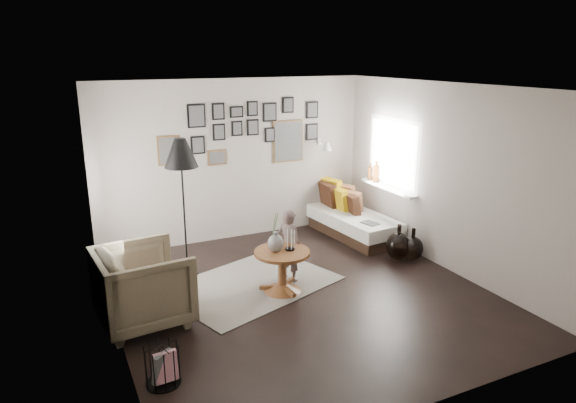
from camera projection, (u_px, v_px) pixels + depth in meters
name	position (u px, v px, depth m)	size (l,w,h in m)	color
ground	(301.00, 294.00, 6.57)	(4.80, 4.80, 0.00)	black
wall_back	(235.00, 161.00, 8.29)	(4.50, 4.50, 0.00)	#A4998F
wall_front	(438.00, 269.00, 4.13)	(4.50, 4.50, 0.00)	#A4998F
wall_left	(107.00, 222.00, 5.27)	(4.80, 4.80, 0.00)	#A4998F
wall_right	(446.00, 178.00, 7.14)	(4.80, 4.80, 0.00)	#A4998F
ceiling	(303.00, 87.00, 5.84)	(4.80, 4.80, 0.00)	white
door_left	(99.00, 213.00, 6.39)	(0.00, 2.14, 2.14)	white
window_right	(383.00, 183.00, 8.37)	(0.15, 1.32, 1.30)	white
gallery_wall	(251.00, 132.00, 8.27)	(2.74, 0.03, 1.08)	brown
wall_sconce	(326.00, 146.00, 8.65)	(0.18, 0.36, 0.16)	white
rug	(251.00, 284.00, 6.84)	(2.13, 1.49, 0.01)	beige
pedestal_table	(282.00, 273.00, 6.57)	(0.71, 0.71, 0.56)	brown
vase	(276.00, 240.00, 6.43)	(0.20, 0.20, 0.51)	black
candles	(290.00, 240.00, 6.50)	(0.12, 0.12, 0.26)	black
daybed	(351.00, 219.00, 8.65)	(0.91, 1.85, 0.86)	black
magazine_on_daybed	(370.00, 223.00, 8.04)	(0.19, 0.26, 0.01)	black
armchair	(144.00, 286.00, 5.76)	(0.96, 0.99, 0.90)	brown
armchair_cushion	(145.00, 281.00, 5.81)	(0.41, 0.41, 0.10)	silver
floor_lamp	(181.00, 158.00, 6.71)	(0.45, 0.45, 1.91)	black
magazine_basket	(162.00, 365.00, 4.75)	(0.38, 0.38, 0.39)	black
demijohn_large	(398.00, 246.00, 7.63)	(0.36, 0.36, 0.55)	black
demijohn_small	(412.00, 248.00, 7.60)	(0.32, 0.32, 0.50)	black
child	(289.00, 246.00, 6.83)	(0.37, 0.24, 1.00)	brown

